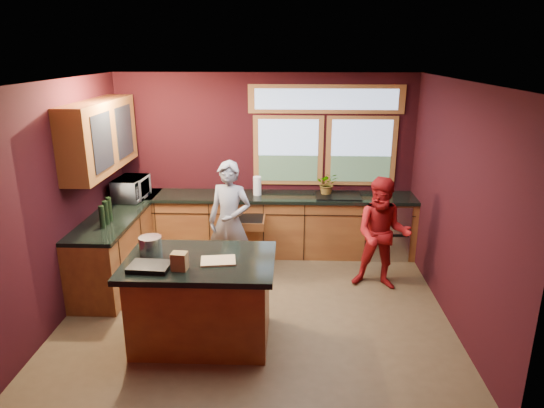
# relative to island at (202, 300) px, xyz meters

# --- Properties ---
(floor) EXTENTS (4.50, 4.50, 0.00)m
(floor) POSITION_rel_island_xyz_m (0.54, 0.70, -0.48)
(floor) COLOR brown
(floor) RESTS_ON ground
(room_shell) EXTENTS (4.52, 4.02, 2.71)m
(room_shell) POSITION_rel_island_xyz_m (-0.06, 1.02, 1.32)
(room_shell) COLOR black
(room_shell) RESTS_ON ground
(back_counter) EXTENTS (4.50, 0.64, 0.93)m
(back_counter) POSITION_rel_island_xyz_m (0.74, 2.40, -0.01)
(back_counter) COLOR #5E2D16
(back_counter) RESTS_ON floor
(left_counter) EXTENTS (0.64, 2.30, 0.93)m
(left_counter) POSITION_rel_island_xyz_m (-1.41, 1.55, -0.01)
(left_counter) COLOR #5E2D16
(left_counter) RESTS_ON floor
(island) EXTENTS (1.55, 1.05, 0.95)m
(island) POSITION_rel_island_xyz_m (0.00, 0.00, 0.00)
(island) COLOR #5E2D16
(island) RESTS_ON floor
(person_grey) EXTENTS (0.69, 0.55, 1.64)m
(person_grey) POSITION_rel_island_xyz_m (0.13, 1.50, 0.34)
(person_grey) COLOR slate
(person_grey) RESTS_ON floor
(person_red) EXTENTS (0.83, 0.70, 1.50)m
(person_red) POSITION_rel_island_xyz_m (2.12, 1.31, 0.27)
(person_red) COLOR maroon
(person_red) RESTS_ON floor
(microwave) EXTENTS (0.43, 0.60, 0.32)m
(microwave) POSITION_rel_island_xyz_m (-1.38, 2.11, 0.61)
(microwave) COLOR #999999
(microwave) RESTS_ON left_counter
(potted_plant) EXTENTS (0.31, 0.27, 0.34)m
(potted_plant) POSITION_rel_island_xyz_m (1.48, 2.45, 0.62)
(potted_plant) COLOR #999999
(potted_plant) RESTS_ON back_counter
(paper_towel) EXTENTS (0.12, 0.12, 0.28)m
(paper_towel) POSITION_rel_island_xyz_m (0.44, 2.40, 0.59)
(paper_towel) COLOR white
(paper_towel) RESTS_ON back_counter
(cutting_board) EXTENTS (0.38, 0.30, 0.02)m
(cutting_board) POSITION_rel_island_xyz_m (0.20, -0.05, 0.48)
(cutting_board) COLOR tan
(cutting_board) RESTS_ON island
(stock_pot) EXTENTS (0.24, 0.24, 0.18)m
(stock_pot) POSITION_rel_island_xyz_m (-0.55, 0.15, 0.56)
(stock_pot) COLOR silver
(stock_pot) RESTS_ON island
(paper_bag) EXTENTS (0.16, 0.13, 0.18)m
(paper_bag) POSITION_rel_island_xyz_m (-0.15, -0.25, 0.56)
(paper_bag) COLOR brown
(paper_bag) RESTS_ON island
(black_tray) EXTENTS (0.42, 0.30, 0.05)m
(black_tray) POSITION_rel_island_xyz_m (-0.45, -0.25, 0.49)
(black_tray) COLOR black
(black_tray) RESTS_ON island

